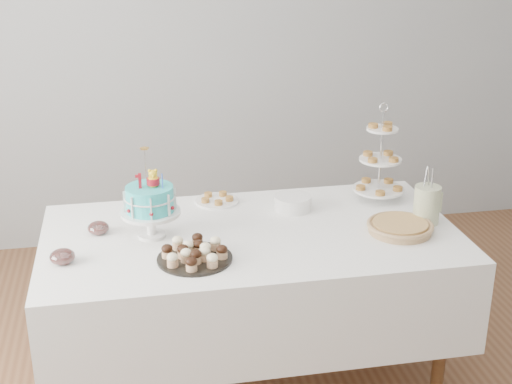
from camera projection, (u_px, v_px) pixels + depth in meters
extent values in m
cube|color=#95989A|center=(203.00, 45.00, 4.65)|extent=(5.00, 0.04, 2.70)
cube|color=white|center=(251.00, 275.00, 3.39)|extent=(1.92, 1.02, 0.45)
cylinder|color=#533A1C|center=(75.00, 378.00, 2.98)|extent=(0.06, 0.06, 0.67)
cylinder|color=#533A1C|center=(442.00, 337.00, 3.27)|extent=(0.06, 0.06, 0.67)
cylinder|color=#533A1C|center=(81.00, 292.00, 3.66)|extent=(0.06, 0.06, 0.67)
cylinder|color=#533A1C|center=(385.00, 265.00, 3.95)|extent=(0.06, 0.06, 0.67)
cylinder|color=#2EC7C9|center=(150.00, 199.00, 3.19)|extent=(0.21, 0.21, 0.12)
torus|color=silver|center=(150.00, 198.00, 3.19)|extent=(0.23, 0.23, 0.01)
cube|color=#A9121E|center=(140.00, 181.00, 3.14)|extent=(0.02, 0.01, 0.07)
cylinder|color=blue|center=(162.00, 181.00, 3.14)|extent=(0.01, 0.01, 0.07)
cylinder|color=silver|center=(146.00, 167.00, 3.17)|extent=(0.00, 0.00, 0.17)
cylinder|color=gold|center=(144.00, 148.00, 3.13)|extent=(0.04, 0.04, 0.01)
cylinder|color=black|center=(195.00, 259.00, 3.04)|extent=(0.32, 0.32, 0.01)
ellipsoid|color=black|center=(180.00, 250.00, 3.01)|extent=(0.05, 0.05, 0.04)
ellipsoid|color=beige|center=(209.00, 248.00, 3.03)|extent=(0.05, 0.05, 0.04)
cylinder|color=tan|center=(400.00, 229.00, 3.30)|extent=(0.29, 0.29, 0.04)
cylinder|color=#A87741|center=(400.00, 224.00, 3.29)|extent=(0.25, 0.25, 0.02)
torus|color=tan|center=(400.00, 225.00, 3.29)|extent=(0.31, 0.31, 0.02)
cylinder|color=silver|center=(381.00, 156.00, 3.60)|extent=(0.01, 0.01, 0.47)
cylinder|color=white|center=(378.00, 189.00, 3.67)|extent=(0.26, 0.26, 0.01)
cylinder|color=white|center=(380.00, 160.00, 3.61)|extent=(0.22, 0.22, 0.01)
cylinder|color=white|center=(382.00, 129.00, 3.55)|extent=(0.16, 0.16, 0.01)
torus|color=silver|center=(384.00, 107.00, 3.51)|extent=(0.05, 0.01, 0.05)
cylinder|color=white|center=(293.00, 203.00, 3.55)|extent=(0.19, 0.19, 0.07)
cylinder|color=white|center=(217.00, 201.00, 3.65)|extent=(0.22, 0.22, 0.01)
ellipsoid|color=silver|center=(62.00, 257.00, 3.00)|extent=(0.11, 0.11, 0.06)
cylinder|color=#600F08|center=(62.00, 258.00, 3.00)|extent=(0.07, 0.07, 0.03)
ellipsoid|color=silver|center=(98.00, 228.00, 3.28)|extent=(0.10, 0.10, 0.06)
cylinder|color=#600F08|center=(98.00, 229.00, 3.28)|extent=(0.07, 0.07, 0.03)
cylinder|color=silver|center=(427.00, 205.00, 3.38)|extent=(0.12, 0.12, 0.18)
cylinder|color=silver|center=(441.00, 202.00, 3.36)|extent=(0.01, 0.01, 0.10)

